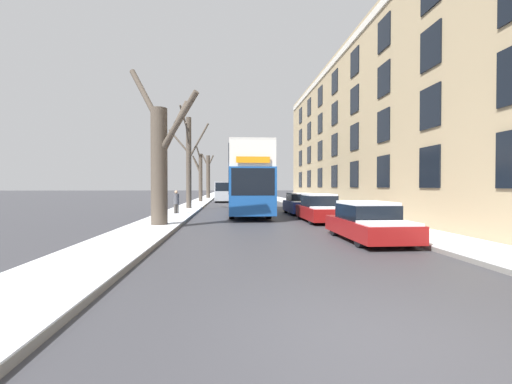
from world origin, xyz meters
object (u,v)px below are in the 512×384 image
object	(u,v)px
bare_tree_left_0	(160,159)
bare_tree_left_2	(200,176)
pedestrian_left_sidewalk	(176,202)
bare_tree_left_3	(208,176)
parked_car_0	(368,223)
bare_tree_left_1	(189,160)
parked_car_2	(300,204)
oncoming_van	(224,191)
parked_car_1	(319,209)
double_decker_bus	(247,177)

from	to	relation	value
bare_tree_left_0	bare_tree_left_2	world-z (taller)	bare_tree_left_0
bare_tree_left_0	pedestrian_left_sidewalk	bearing A→B (deg)	92.27
bare_tree_left_3	pedestrian_left_sidewalk	world-z (taller)	bare_tree_left_3
pedestrian_left_sidewalk	bare_tree_left_2	bearing A→B (deg)	59.35
bare_tree_left_2	parked_car_0	xyz separation A→B (m)	(8.12, -28.29, -2.42)
bare_tree_left_1	bare_tree_left_3	size ratio (longest dim) A/B	1.20
bare_tree_left_3	parked_car_0	distance (m)	40.93
bare_tree_left_0	bare_tree_left_3	world-z (taller)	bare_tree_left_0
bare_tree_left_3	parked_car_2	bearing A→B (deg)	-74.50
bare_tree_left_1	oncoming_van	size ratio (longest dim) A/B	1.44
bare_tree_left_3	bare_tree_left_0	bearing A→B (deg)	-90.05
bare_tree_left_3	pedestrian_left_sidewalk	xyz separation A→B (m)	(-0.29, -29.42, -2.60)
bare_tree_left_2	oncoming_van	size ratio (longest dim) A/B	1.14
parked_car_2	pedestrian_left_sidewalk	bearing A→B (deg)	-173.67
bare_tree_left_0	oncoming_van	bearing A→B (deg)	84.50
parked_car_0	parked_car_2	size ratio (longest dim) A/B	1.02
pedestrian_left_sidewalk	parked_car_2	bearing A→B (deg)	-24.09
bare_tree_left_3	oncoming_van	size ratio (longest dim) A/B	1.21
bare_tree_left_0	pedestrian_left_sidewalk	size ratio (longest dim) A/B	4.63
parked_car_1	bare_tree_left_1	bearing A→B (deg)	129.57
bare_tree_left_2	parked_car_2	xyz separation A→B (m)	(8.12, -16.74, -2.38)
double_decker_bus	oncoming_van	bearing A→B (deg)	95.78
double_decker_bus	parked_car_2	xyz separation A→B (m)	(3.60, -0.24, -1.83)
bare_tree_left_2	bare_tree_left_1	bearing A→B (deg)	-89.58
parked_car_1	bare_tree_left_0	bearing A→B (deg)	-164.93
bare_tree_left_1	parked_car_0	world-z (taller)	bare_tree_left_1
bare_tree_left_0	bare_tree_left_1	xyz separation A→B (m)	(-0.09, 11.85, 0.89)
double_decker_bus	parked_car_0	size ratio (longest dim) A/B	2.73
bare_tree_left_1	parked_car_2	xyz separation A→B (m)	(8.03, -4.58, -3.36)
bare_tree_left_1	pedestrian_left_sidewalk	distance (m)	6.32
bare_tree_left_2	oncoming_van	bearing A→B (deg)	34.38
bare_tree_left_2	parked_car_1	size ratio (longest dim) A/B	1.48
bare_tree_left_1	parked_car_2	bearing A→B (deg)	-29.67
bare_tree_left_1	double_decker_bus	bearing A→B (deg)	-44.37
bare_tree_left_2	pedestrian_left_sidewalk	xyz separation A→B (m)	(-0.07, -17.65, -2.15)
bare_tree_left_1	double_decker_bus	xyz separation A→B (m)	(4.43, -4.34, -1.53)
bare_tree_left_2	pedestrian_left_sidewalk	distance (m)	17.78
bare_tree_left_3	parked_car_2	distance (m)	29.72
bare_tree_left_0	oncoming_van	world-z (taller)	bare_tree_left_0
bare_tree_left_1	oncoming_van	xyz separation A→B (m)	(2.58, 13.99, -2.72)
bare_tree_left_1	oncoming_van	distance (m)	14.49
parked_car_1	oncoming_van	distance (m)	24.34
bare_tree_left_1	double_decker_bus	size ratio (longest dim) A/B	0.70
parked_car_0	bare_tree_left_0	bearing A→B (deg)	151.77
bare_tree_left_2	oncoming_van	world-z (taller)	bare_tree_left_2
bare_tree_left_2	parked_car_2	bearing A→B (deg)	-64.13
bare_tree_left_0	bare_tree_left_2	bearing A→B (deg)	90.43
bare_tree_left_0	bare_tree_left_1	bearing A→B (deg)	90.44
parked_car_0	pedestrian_left_sidewalk	distance (m)	13.43
bare_tree_left_0	double_decker_bus	bearing A→B (deg)	59.98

